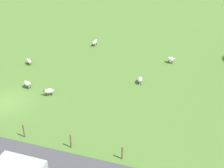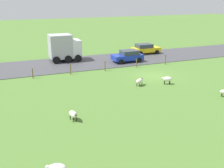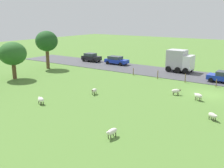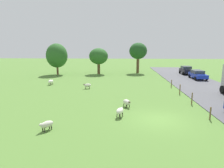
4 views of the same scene
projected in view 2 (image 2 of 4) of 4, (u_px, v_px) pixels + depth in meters
ground_plane at (154, 76)px, 30.18m from camera, size 160.00×160.00×0.00m
road_strip at (123, 59)px, 37.84m from camera, size 8.00×80.00×0.06m
sheep_0 at (140, 81)px, 26.76m from camera, size 0.94×1.09×0.73m
sheep_1 at (167, 79)px, 27.18m from camera, size 0.80×1.11×0.79m
sheep_5 at (73, 114)px, 19.34m from camera, size 1.08×0.63×0.71m
fence_post_0 at (165, 60)px, 34.92m from camera, size 0.12×0.12×1.27m
fence_post_1 at (136, 63)px, 33.50m from camera, size 0.12×0.12×1.04m
fence_post_2 at (105, 66)px, 32.01m from camera, size 0.12×0.12×1.21m
fence_post_3 at (71, 69)px, 30.54m from camera, size 0.12×0.12×1.23m
fence_post_4 at (33, 73)px, 29.10m from camera, size 0.12×0.12×1.11m
truck_0 at (64, 47)px, 36.20m from camera, size 2.87×4.05×3.55m
car_1 at (128, 56)px, 36.03m from camera, size 2.21×3.98×1.53m
car_3 at (145, 49)px, 40.94m from camera, size 2.13×4.21×1.51m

